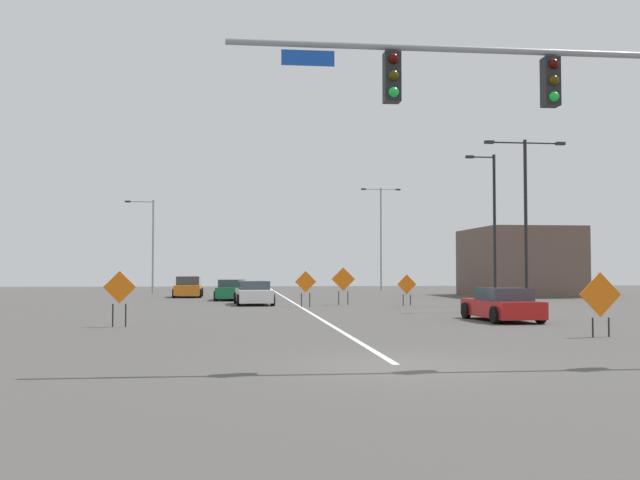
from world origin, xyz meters
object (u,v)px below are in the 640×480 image
(car_orange_distant, at_px, (188,287))
(street_lamp_mid_right, at_px, (526,208))
(street_lamp_mid_left, at_px, (493,223))
(traffic_signal_assembly, at_px, (637,107))
(street_lamp_near_right, at_px, (151,241))
(car_red_far, at_px, (502,305))
(construction_sign_right_lane, at_px, (343,281))
(car_white_mid, at_px, (254,293))
(car_green_near, at_px, (232,290))
(construction_sign_left_lane, at_px, (120,291))
(construction_sign_median_near, at_px, (306,284))
(construction_sign_left_shoulder, at_px, (407,286))
(construction_sign_right_shoulder, at_px, (600,297))
(street_lamp_far_left, at_px, (381,230))

(car_orange_distant, bearing_deg, street_lamp_mid_right, -48.53)
(street_lamp_mid_left, xyz_separation_m, street_lamp_mid_right, (-0.10, -4.90, 0.36))
(traffic_signal_assembly, distance_m, street_lamp_near_right, 49.39)
(traffic_signal_assembly, distance_m, car_red_far, 13.26)
(street_lamp_mid_left, relative_size, construction_sign_right_lane, 3.95)
(car_white_mid, distance_m, car_green_near, 6.49)
(street_lamp_near_right, bearing_deg, construction_sign_left_lane, -84.90)
(construction_sign_median_near, height_order, construction_sign_left_shoulder, construction_sign_median_near)
(construction_sign_median_near, distance_m, construction_sign_left_shoulder, 5.80)
(construction_sign_right_lane, xyz_separation_m, construction_sign_right_shoulder, (4.69, -20.05, -0.17))
(traffic_signal_assembly, height_order, construction_sign_median_near, traffic_signal_assembly)
(construction_sign_left_shoulder, bearing_deg, street_lamp_mid_left, -12.04)
(street_lamp_mid_left, xyz_separation_m, car_white_mid, (-12.90, 2.79, -3.88))
(street_lamp_near_right, relative_size, street_lamp_far_left, 0.79)
(construction_sign_right_shoulder, distance_m, car_green_near, 29.43)
(construction_sign_right_lane, height_order, car_orange_distant, construction_sign_right_lane)
(construction_sign_right_lane, bearing_deg, street_lamp_mid_right, -40.80)
(construction_sign_left_shoulder, xyz_separation_m, car_white_mid, (-8.34, 1.82, -0.41))
(street_lamp_mid_left, height_order, street_lamp_mid_right, street_lamp_mid_left)
(traffic_signal_assembly, height_order, car_red_far, traffic_signal_assembly)
(street_lamp_mid_right, distance_m, car_green_near, 20.32)
(street_lamp_mid_right, height_order, car_white_mid, street_lamp_mid_right)
(construction_sign_median_near, xyz_separation_m, construction_sign_right_shoulder, (6.98, -18.00, -0.05))
(street_lamp_near_right, distance_m, construction_sign_left_shoulder, 27.79)
(street_lamp_mid_left, bearing_deg, construction_sign_right_shoulder, -100.17)
(car_green_near, bearing_deg, street_lamp_mid_right, -44.99)
(street_lamp_far_left, xyz_separation_m, construction_sign_left_shoulder, (-4.34, -29.40, -4.65))
(street_lamp_mid_left, distance_m, street_lamp_far_left, 30.40)
(car_orange_distant, xyz_separation_m, car_white_mid, (4.41, -11.78, -0.05))
(street_lamp_mid_left, xyz_separation_m, construction_sign_left_shoulder, (-4.56, 0.97, -3.46))
(street_lamp_mid_right, bearing_deg, construction_sign_right_lane, 139.20)
(street_lamp_far_left, distance_m, car_red_far, 42.23)
(street_lamp_far_left, bearing_deg, construction_sign_right_shoulder, -93.58)
(street_lamp_mid_right, relative_size, construction_sign_left_shoulder, 4.82)
(construction_sign_left_lane, bearing_deg, street_lamp_far_left, 67.83)
(street_lamp_far_left, distance_m, car_white_mid, 30.78)
(traffic_signal_assembly, relative_size, car_red_far, 3.21)
(street_lamp_mid_left, relative_size, car_green_near, 1.95)
(street_lamp_near_right, distance_m, car_green_near, 16.00)
(construction_sign_median_near, relative_size, car_green_near, 0.45)
(construction_sign_right_shoulder, bearing_deg, traffic_signal_assembly, -109.36)
(car_orange_distant, bearing_deg, street_lamp_near_right, 113.24)
(traffic_signal_assembly, height_order, car_green_near, traffic_signal_assembly)
(street_lamp_mid_left, xyz_separation_m, car_red_far, (-3.72, -11.39, -3.92))
(street_lamp_far_left, xyz_separation_m, construction_sign_median_near, (-10.02, -30.55, -4.51))
(street_lamp_near_right, xyz_separation_m, construction_sign_right_shoulder, (17.73, -41.32, -3.17))
(construction_sign_left_shoulder, relative_size, car_red_far, 0.39)
(street_lamp_mid_right, bearing_deg, traffic_signal_assembly, -105.16)
(construction_sign_median_near, xyz_separation_m, car_green_near, (-3.92, 9.33, -0.56))
(street_lamp_far_left, distance_m, construction_sign_left_shoulder, 30.08)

